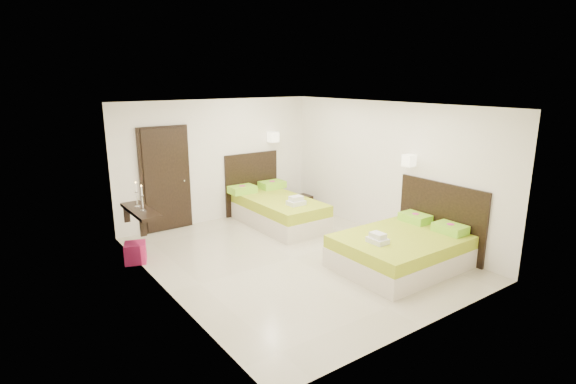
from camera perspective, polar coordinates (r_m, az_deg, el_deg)
floor at (r=7.87m, az=0.68°, el=-8.34°), size 5.50×5.50×0.00m
bed_single at (r=9.53m, az=-1.50°, el=-2.08°), size 1.34×2.23×1.84m
bed_double at (r=7.71m, az=14.53°, el=-6.88°), size 2.06×1.75×1.70m
nightstand at (r=10.54m, az=1.80°, el=-1.40°), size 0.40×0.36×0.35m
ottoman at (r=8.05m, az=-18.80°, el=-7.29°), size 0.44×0.44×0.34m
door at (r=9.31m, az=-15.27°, el=1.52°), size 1.02×0.15×2.14m
console_shelf at (r=8.08m, az=-18.28°, el=-2.32°), size 0.35×1.20×0.78m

